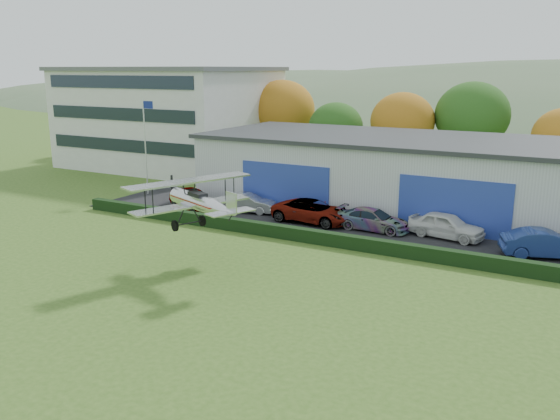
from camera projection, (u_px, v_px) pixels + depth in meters
The scene contains 15 objects.
ground at pixel (162, 370), 20.07m from camera, with size 300.00×300.00×0.00m, color #38591C.
apron at pixel (416, 234), 36.53m from camera, with size 48.00×9.00×0.05m, color black.
hedge at pixel (392, 248), 32.36m from camera, with size 46.00×0.60×0.80m, color black.
hangar at pixel (473, 178), 40.91m from camera, with size 40.60×12.60×5.30m.
office_block at pixel (170, 117), 61.70m from camera, with size 20.60×15.60×10.40m.
flagpole at pixel (146, 137), 46.94m from camera, with size 1.05×0.10×8.00m.
tree_belt at pixel (456, 120), 52.90m from camera, with size 75.70×13.22×10.12m.
distant_hills at pixel (517, 164), 144.39m from camera, with size 430.00×196.00×56.00m.
car_0 at pixel (193, 199), 42.61m from camera, with size 1.92×4.77×1.62m, color gray.
car_1 at pixel (247, 203), 41.85m from camera, with size 1.45×4.17×1.37m, color silver.
car_2 at pixel (313, 211), 39.02m from camera, with size 2.56×5.56×1.54m, color gray.
car_3 at pixel (373, 220), 37.19m from camera, with size 1.94×4.78×1.39m, color gray.
car_4 at pixel (446, 225), 35.44m from camera, with size 1.86×4.63×1.58m, color silver.
car_5 at pixel (546, 244), 31.76m from camera, with size 1.64×4.71×1.55m, color navy.
biplane at pixel (199, 201), 29.16m from camera, with size 6.19×6.91×2.63m.
Camera 1 is at (12.34, -13.93, 10.23)m, focal length 36.96 mm.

